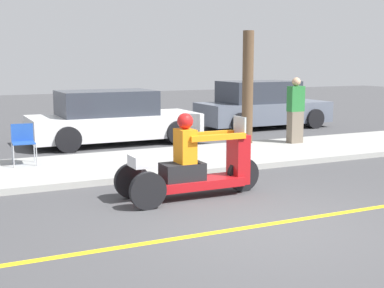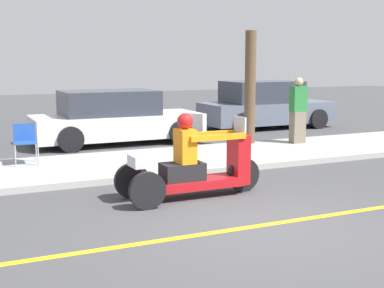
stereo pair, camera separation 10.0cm
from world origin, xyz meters
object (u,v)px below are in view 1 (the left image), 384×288
motorcycle_trike (193,168)px  spectator_with_child (295,112)px  tree_trunk (248,88)px  folding_chair_set_back (23,140)px  parked_car_lot_left (112,119)px  parked_car_lot_right (262,106)px

motorcycle_trike → spectator_with_child: size_ratio=1.47×
spectator_with_child → tree_trunk: (-1.12, 0.52, 0.61)m
spectator_with_child → folding_chair_set_back: bearing=179.4°
spectator_with_child → parked_car_lot_left: spectator_with_child is taller
parked_car_lot_left → parked_car_lot_right: bearing=11.9°
parked_car_lot_right → tree_trunk: (-2.54, -3.25, 0.81)m
parked_car_lot_left → parked_car_lot_right: 5.61m
parked_car_lot_left → parked_car_lot_right: (5.49, 1.16, 0.05)m
parked_car_lot_left → tree_trunk: size_ratio=1.58×
parked_car_lot_left → tree_trunk: 3.72m
spectator_with_child → tree_trunk: size_ratio=0.59×
motorcycle_trike → parked_car_lot_left: parked_car_lot_left is taller
motorcycle_trike → tree_trunk: (3.44, 3.96, 1.05)m
parked_car_lot_right → tree_trunk: bearing=-128.0°
tree_trunk → folding_chair_set_back: bearing=-175.4°
motorcycle_trike → folding_chair_set_back: (-2.17, 3.51, 0.14)m
motorcycle_trike → parked_car_lot_right: 9.37m
folding_chair_set_back → tree_trunk: (5.62, 0.45, 0.92)m
motorcycle_trike → parked_car_lot_right: parked_car_lot_right is taller
folding_chair_set_back → parked_car_lot_left: (2.67, 2.54, 0.06)m
spectator_with_child → tree_trunk: bearing=155.0°
folding_chair_set_back → parked_car_lot_right: size_ratio=0.19×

